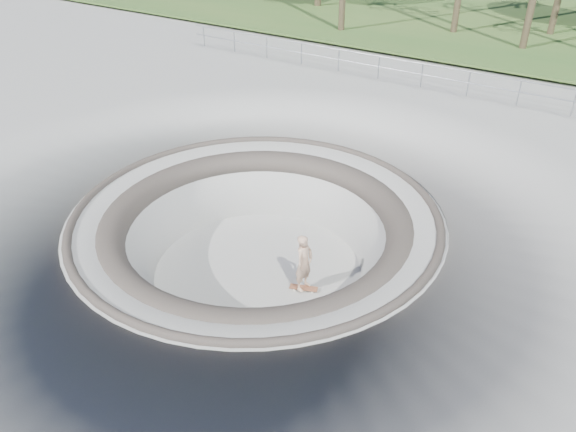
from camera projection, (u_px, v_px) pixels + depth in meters
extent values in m
plane|color=#A0A09B|center=(256.00, 213.00, 15.53)|extent=(180.00, 180.00, 0.00)
torus|color=#A0A09B|center=(258.00, 271.00, 16.59)|extent=(14.00, 14.00, 4.00)
cylinder|color=#A0A09B|center=(258.00, 270.00, 16.56)|extent=(6.60, 6.60, 0.10)
torus|color=#474039|center=(256.00, 214.00, 15.54)|extent=(10.24, 10.24, 0.24)
torus|color=#474039|center=(257.00, 227.00, 15.77)|extent=(8.91, 8.91, 0.81)
cube|color=#2B5120|center=(538.00, 0.00, 39.62)|extent=(180.00, 36.00, 0.12)
ellipsoid|color=olive|center=(375.00, 9.00, 68.28)|extent=(50.40, 36.00, 23.40)
cylinder|color=gray|center=(423.00, 64.00, 23.46)|extent=(25.00, 0.05, 0.05)
cylinder|color=gray|center=(422.00, 74.00, 23.69)|extent=(25.00, 0.05, 0.05)
cube|color=brown|center=(304.00, 288.00, 15.65)|extent=(0.81, 0.48, 0.02)
cylinder|color=#B3B2B7|center=(304.00, 289.00, 15.67)|extent=(0.09, 0.16, 0.03)
cylinder|color=#B3B2B7|center=(304.00, 289.00, 15.67)|extent=(0.09, 0.16, 0.03)
cylinder|color=beige|center=(304.00, 289.00, 15.68)|extent=(0.07, 0.05, 0.06)
cylinder|color=beige|center=(304.00, 289.00, 15.68)|extent=(0.07, 0.05, 0.06)
cylinder|color=beige|center=(304.00, 289.00, 15.68)|extent=(0.07, 0.05, 0.06)
cylinder|color=beige|center=(304.00, 289.00, 15.68)|extent=(0.07, 0.05, 0.06)
imported|color=tan|center=(304.00, 263.00, 15.20)|extent=(0.44, 0.64, 1.70)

